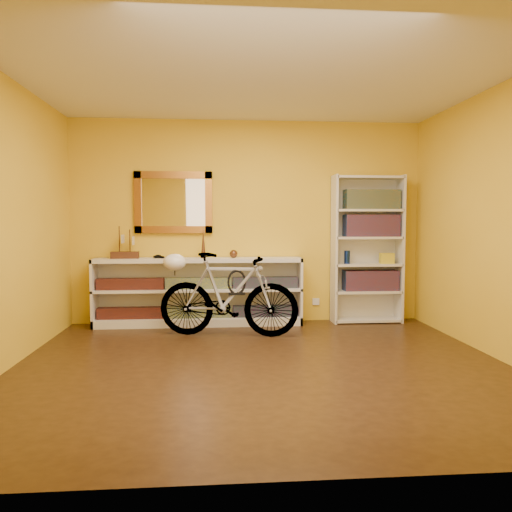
{
  "coord_description": "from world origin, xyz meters",
  "views": [
    {
      "loc": [
        -0.41,
        -4.36,
        1.31
      ],
      "look_at": [
        0.0,
        0.7,
        0.95
      ],
      "focal_mm": 34.47,
      "sensor_mm": 36.0,
      "label": 1
    }
  ],
  "objects": [
    {
      "name": "floor",
      "position": [
        0.0,
        0.0,
        -0.01
      ],
      "size": [
        4.5,
        4.0,
        0.01
      ],
      "primitive_type": "cube",
      "color": "black",
      "rests_on": "ground"
    },
    {
      "name": "ceiling",
      "position": [
        0.0,
        0.0,
        2.6
      ],
      "size": [
        4.5,
        4.0,
        0.01
      ],
      "primitive_type": "cube",
      "color": "silver",
      "rests_on": "ground"
    },
    {
      "name": "back_wall",
      "position": [
        0.0,
        2.0,
        1.3
      ],
      "size": [
        4.5,
        0.01,
        2.6
      ],
      "primitive_type": "cube",
      "color": "gold",
      "rests_on": "ground"
    },
    {
      "name": "left_wall",
      "position": [
        -2.25,
        0.0,
        1.3
      ],
      "size": [
        0.01,
        4.0,
        2.6
      ],
      "primitive_type": "cube",
      "color": "gold",
      "rests_on": "ground"
    },
    {
      "name": "right_wall",
      "position": [
        2.25,
        0.0,
        1.3
      ],
      "size": [
        0.01,
        4.0,
        2.6
      ],
      "primitive_type": "cube",
      "color": "gold",
      "rests_on": "ground"
    },
    {
      "name": "gilt_mirror",
      "position": [
        -0.95,
        1.97,
        1.55
      ],
      "size": [
        0.98,
        0.06,
        0.78
      ],
      "primitive_type": "cube",
      "color": "brown",
      "rests_on": "back_wall"
    },
    {
      "name": "wall_socket",
      "position": [
        0.9,
        1.99,
        0.25
      ],
      "size": [
        0.09,
        0.02,
        0.09
      ],
      "primitive_type": "cube",
      "color": "silver",
      "rests_on": "back_wall"
    },
    {
      "name": "console_unit",
      "position": [
        -0.63,
        1.81,
        0.42
      ],
      "size": [
        2.6,
        0.35,
        0.85
      ],
      "primitive_type": null,
      "color": "silver",
      "rests_on": "floor"
    },
    {
      "name": "cd_row_lower",
      "position": [
        -0.63,
        1.79,
        0.17
      ],
      "size": [
        2.5,
        0.13,
        0.14
      ],
      "primitive_type": "cube",
      "color": "black",
      "rests_on": "console_unit"
    },
    {
      "name": "cd_row_upper",
      "position": [
        -0.63,
        1.79,
        0.54
      ],
      "size": [
        2.5,
        0.13,
        0.14
      ],
      "primitive_type": "cube",
      "color": "navy",
      "rests_on": "console_unit"
    },
    {
      "name": "model_ship",
      "position": [
        -1.54,
        1.81,
        1.05
      ],
      "size": [
        0.34,
        0.14,
        0.4
      ],
      "primitive_type": null,
      "rotation": [
        0.0,
        0.0,
        0.03
      ],
      "color": "#3D1F11",
      "rests_on": "console_unit"
    },
    {
      "name": "toy_car",
      "position": [
        -1.12,
        1.81,
        0.85
      ],
      "size": [
        0.0,
        0.01,
        0.0
      ],
      "primitive_type": "imported",
      "rotation": [
        0.0,
        0.0,
        1.33
      ],
      "color": "black",
      "rests_on": "console_unit"
    },
    {
      "name": "bronze_ornament",
      "position": [
        -0.57,
        1.81,
        1.03
      ],
      "size": [
        0.06,
        0.06,
        0.37
      ],
      "primitive_type": "cone",
      "color": "#54311C",
      "rests_on": "console_unit"
    },
    {
      "name": "decorative_orb",
      "position": [
        -0.19,
        1.81,
        0.9
      ],
      "size": [
        0.1,
        0.1,
        0.1
      ],
      "primitive_type": "sphere",
      "color": "#54311C",
      "rests_on": "console_unit"
    },
    {
      "name": "bookcase",
      "position": [
        1.54,
        1.84,
        0.95
      ],
      "size": [
        0.9,
        0.3,
        1.9
      ],
      "primitive_type": null,
      "color": "silver",
      "rests_on": "floor"
    },
    {
      "name": "book_row_a",
      "position": [
        1.59,
        1.84,
        0.55
      ],
      "size": [
        0.7,
        0.22,
        0.26
      ],
      "primitive_type": "cube",
      "color": "maroon",
      "rests_on": "bookcase"
    },
    {
      "name": "book_row_b",
      "position": [
        1.59,
        1.84,
        1.25
      ],
      "size": [
        0.7,
        0.22,
        0.28
      ],
      "primitive_type": "cube",
      "color": "maroon",
      "rests_on": "bookcase"
    },
    {
      "name": "book_row_c",
      "position": [
        1.59,
        1.84,
        1.59
      ],
      "size": [
        0.7,
        0.22,
        0.25
      ],
      "primitive_type": "cube",
      "color": "#184B56",
      "rests_on": "bookcase"
    },
    {
      "name": "travel_mug",
      "position": [
        1.27,
        1.82,
        0.85
      ],
      "size": [
        0.08,
        0.08,
        0.17
      ],
      "primitive_type": "cylinder",
      "color": "navy",
      "rests_on": "bookcase"
    },
    {
      "name": "red_tin",
      "position": [
        1.34,
        1.87,
        1.56
      ],
      "size": [
        0.16,
        0.16,
        0.19
      ],
      "primitive_type": "cube",
      "rotation": [
        0.0,
        0.0,
        -0.09
      ],
      "color": "maroon",
      "rests_on": "bookcase"
    },
    {
      "name": "yellow_bag",
      "position": [
        1.79,
        1.8,
        0.83
      ],
      "size": [
        0.19,
        0.13,
        0.14
      ],
      "primitive_type": "cube",
      "rotation": [
        0.0,
        0.0,
        -0.1
      ],
      "color": "gold",
      "rests_on": "bookcase"
    },
    {
      "name": "bicycle",
      "position": [
        -0.28,
        1.18,
        0.48
      ],
      "size": [
        0.71,
        1.67,
        0.96
      ],
      "primitive_type": "imported",
      "rotation": [
        0.0,
        0.0,
        1.39
      ],
      "color": "silver",
      "rests_on": "floor"
    },
    {
      "name": "helmet",
      "position": [
        -0.89,
        1.29,
        0.84
      ],
      "size": [
        0.26,
        0.25,
        0.2
      ],
      "primitive_type": "ellipsoid",
      "color": "white",
      "rests_on": "bicycle"
    },
    {
      "name": "u_lock",
      "position": [
        -0.18,
        1.16,
        0.62
      ],
      "size": [
        0.21,
        0.02,
        0.21
      ],
      "primitive_type": "torus",
      "rotation": [
        1.57,
        0.0,
        0.0
      ],
      "color": "black",
      "rests_on": "bicycle"
    }
  ]
}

